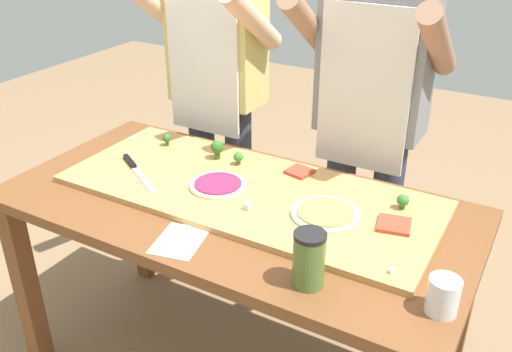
{
  "coord_description": "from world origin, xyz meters",
  "views": [
    {
      "loc": [
        0.88,
        -1.39,
        1.74
      ],
      "look_at": [
        0.03,
        0.1,
        0.85
      ],
      "focal_mm": 39.43,
      "sensor_mm": 36.0,
      "label": 1
    }
  ],
  "objects": [
    {
      "name": "cutting_board",
      "position": [
        0.01,
        0.07,
        0.81
      ],
      "size": [
        1.3,
        0.54,
        0.02
      ],
      "primitive_type": "cube",
      "color": "tan",
      "rests_on": "prep_table"
    },
    {
      "name": "flour_cup",
      "position": [
        0.74,
        -0.21,
        0.84
      ],
      "size": [
        0.08,
        0.08,
        0.1
      ],
      "color": "white",
      "rests_on": "prep_table"
    },
    {
      "name": "broccoli_floret_front_right",
      "position": [
        0.51,
        0.2,
        0.85
      ],
      "size": [
        0.04,
        0.04,
        0.05
      ],
      "color": "#3F7220",
      "rests_on": "cutting_board"
    },
    {
      "name": "pizza_whole_pesto_green",
      "position": [
        0.31,
        0.04,
        0.82
      ],
      "size": [
        0.22,
        0.22,
        0.02
      ],
      "color": "beige",
      "rests_on": "cutting_board"
    },
    {
      "name": "sauce_jar",
      "position": [
        0.4,
        -0.27,
        0.88
      ],
      "size": [
        0.09,
        0.09,
        0.16
      ],
      "color": "#517033",
      "rests_on": "prep_table"
    },
    {
      "name": "pizza_slice_near_right",
      "position": [
        0.11,
        0.27,
        0.82
      ],
      "size": [
        0.1,
        0.1,
        0.01
      ],
      "primitive_type": "cube",
      "rotation": [
        0.0,
        0.0,
        -0.2
      ],
      "color": "#BC3D28",
      "rests_on": "cutting_board"
    },
    {
      "name": "cheese_crumble_c",
      "position": [
        0.59,
        -0.15,
        0.82
      ],
      "size": [
        0.02,
        0.02,
        0.01
      ],
      "primitive_type": "cube",
      "rotation": [
        0.0,
        0.0,
        1.02
      ],
      "color": "white",
      "rests_on": "cutting_board"
    },
    {
      "name": "recipe_note",
      "position": [
        -0.02,
        -0.28,
        0.8
      ],
      "size": [
        0.17,
        0.2,
        0.0
      ],
      "primitive_type": "cube",
      "rotation": [
        0.0,
        0.0,
        0.22
      ],
      "color": "white",
      "rests_on": "prep_table"
    },
    {
      "name": "prep_table",
      "position": [
        0.0,
        0.0,
        0.69
      ],
      "size": [
        1.6,
        0.79,
        0.8
      ],
      "color": "brown",
      "rests_on": "ground"
    },
    {
      "name": "cheese_crumble_b",
      "position": [
        0.08,
        -0.05,
        0.83
      ],
      "size": [
        0.02,
        0.02,
        0.02
      ],
      "primitive_type": "cube",
      "rotation": [
        0.0,
        0.0,
        1.5
      ],
      "color": "silver",
      "rests_on": "cutting_board"
    },
    {
      "name": "cook_right",
      "position": [
        0.26,
        0.57,
        1.0
      ],
      "size": [
        0.54,
        0.39,
        1.67
      ],
      "color": "#333847",
      "rests_on": "ground"
    },
    {
      "name": "chefs_knife",
      "position": [
        -0.42,
        -0.01,
        0.82
      ],
      "size": [
        0.28,
        0.18,
        0.02
      ],
      "color": "#B7BABF",
      "rests_on": "cutting_board"
    },
    {
      "name": "pizza_slice_far_right",
      "position": [
        0.52,
        0.08,
        0.82
      ],
      "size": [
        0.12,
        0.12,
        0.01
      ],
      "primitive_type": "cube",
      "rotation": [
        0.0,
        0.0,
        0.21
      ],
      "color": "#BC3D28",
      "rests_on": "cutting_board"
    },
    {
      "name": "pizza_whole_beet_magenta",
      "position": [
        -0.08,
        0.03,
        0.82
      ],
      "size": [
        0.2,
        0.2,
        0.02
      ],
      "color": "beige",
      "rests_on": "cutting_board"
    },
    {
      "name": "cheese_crumble_a",
      "position": [
        -0.6,
        0.19,
        0.82
      ],
      "size": [
        0.02,
        0.02,
        0.01
      ],
      "primitive_type": "cube",
      "rotation": [
        0.0,
        0.0,
        0.26
      ],
      "color": "white",
      "rests_on": "cutting_board"
    },
    {
      "name": "cook_left",
      "position": [
        -0.44,
        0.57,
        1.0
      ],
      "size": [
        0.54,
        0.39,
        1.67
      ],
      "color": "#333847",
      "rests_on": "ground"
    },
    {
      "name": "broccoli_floret_front_mid",
      "position": [
        -0.21,
        0.22,
        0.86
      ],
      "size": [
        0.05,
        0.05,
        0.07
      ],
      "color": "#366618",
      "rests_on": "cutting_board"
    },
    {
      "name": "broccoli_floret_back_mid",
      "position": [
        -0.45,
        0.22,
        0.85
      ],
      "size": [
        0.03,
        0.03,
        0.05
      ],
      "color": "#366618",
      "rests_on": "cutting_board"
    },
    {
      "name": "broccoli_floret_back_right",
      "position": [
        -0.11,
        0.22,
        0.85
      ],
      "size": [
        0.04,
        0.04,
        0.05
      ],
      "color": "#3F7220",
      "rests_on": "cutting_board"
    }
  ]
}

